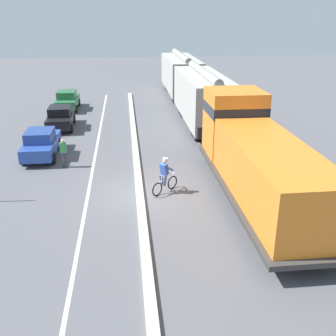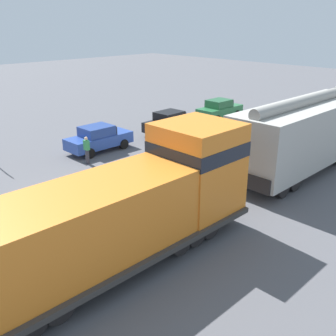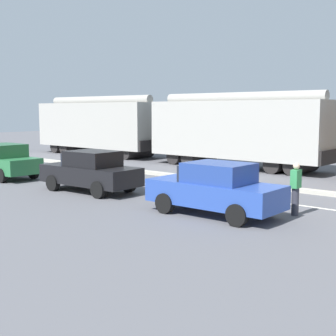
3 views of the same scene
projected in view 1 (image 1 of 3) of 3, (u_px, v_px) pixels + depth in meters
The scene contains 11 objects.
ground_plane at pixel (140, 194), 18.36m from camera, with size 120.00×120.00×0.00m, color #56565B.
median_curb at pixel (135, 151), 23.87m from camera, with size 0.36×36.00×0.16m, color #B2AD9E.
lane_stripe at pixel (96, 153), 23.66m from camera, with size 0.14×36.00×0.01m, color silver.
locomotive at pixel (254, 158), 17.71m from camera, with size 3.10×11.61×4.20m.
hopper_car_lead at pixel (203, 98), 28.84m from camera, with size 2.90×10.60×4.18m.
hopper_car_middle at pixel (181, 74), 39.55m from camera, with size 2.90×10.60×4.18m.
parked_car_blue at pixel (41, 143), 22.85m from camera, with size 1.87×4.22×1.62m.
parked_car_black at pixel (61, 117), 28.51m from camera, with size 1.96×4.26×1.62m.
parked_car_green at pixel (67, 100), 34.06m from camera, with size 1.85×4.21×1.62m.
cyclist at pixel (165, 176), 18.24m from camera, with size 1.32×1.18×1.71m.
pedestrian_by_cars at pixel (64, 153), 21.25m from camera, with size 0.34×0.22×1.62m.
Camera 1 is at (-0.48, -16.65, 7.93)m, focal length 42.00 mm.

